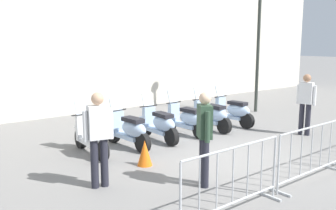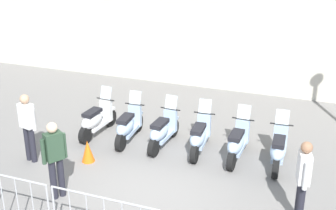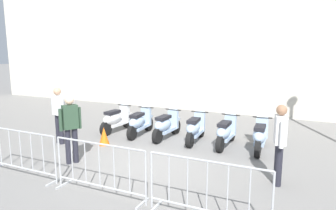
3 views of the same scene
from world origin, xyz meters
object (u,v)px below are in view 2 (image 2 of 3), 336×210
(motorcycle_0, at_px, (96,120))
(traffic_cone, at_px, (88,151))
(motorcycle_1, at_px, (128,126))
(officer_mid_plaza, at_px, (55,156))
(officer_by_barriers, at_px, (303,178))
(barrier_segment_0, at_px, (3,198))
(motorcycle_4, at_px, (237,143))
(motorcycle_5, at_px, (278,149))
(officer_near_row_end, at_px, (28,124))
(motorcycle_2, at_px, (163,131))
(motorcycle_3, at_px, (200,136))

(motorcycle_0, height_order, traffic_cone, motorcycle_0)
(motorcycle_1, relative_size, traffic_cone, 3.13)
(officer_mid_plaza, bearing_deg, officer_by_barriers, 15.74)
(barrier_segment_0, height_order, officer_by_barriers, officer_by_barriers)
(motorcycle_4, bearing_deg, barrier_segment_0, -126.93)
(motorcycle_5, height_order, officer_near_row_end, officer_near_row_end)
(officer_by_barriers, height_order, traffic_cone, officer_by_barriers)
(officer_near_row_end, bearing_deg, motorcycle_1, 50.31)
(officer_by_barriers, bearing_deg, officer_near_row_end, -176.80)
(barrier_segment_0, bearing_deg, officer_near_row_end, 120.24)
(motorcycle_0, bearing_deg, officer_by_barriers, -15.09)
(motorcycle_4, bearing_deg, motorcycle_1, -174.10)
(motorcycle_2, distance_m, motorcycle_5, 2.94)
(motorcycle_2, xyz_separation_m, traffic_cone, (-1.30, -1.48, -0.18))
(officer_near_row_end, xyz_separation_m, officer_by_barriers, (6.37, 0.36, 0.00))
(motorcycle_4, relative_size, officer_by_barriers, 1.00)
(barrier_segment_0, bearing_deg, motorcycle_2, 72.29)
(motorcycle_2, height_order, motorcycle_4, same)
(motorcycle_3, height_order, motorcycle_4, same)
(motorcycle_0, xyz_separation_m, motorcycle_2, (1.95, 0.15, 0.00))
(barrier_segment_0, bearing_deg, motorcycle_3, 61.76)
(motorcycle_2, distance_m, barrier_segment_0, 4.39)
(motorcycle_1, xyz_separation_m, barrier_segment_0, (-0.37, -4.07, 0.07))
(officer_near_row_end, relative_size, officer_by_barriers, 1.00)
(motorcycle_2, relative_size, officer_by_barriers, 1.00)
(motorcycle_0, xyz_separation_m, motorcycle_4, (3.90, 0.34, 0.00))
(motorcycle_2, relative_size, motorcycle_5, 1.00)
(motorcycle_2, bearing_deg, motorcycle_0, -175.54)
(motorcycle_2, height_order, traffic_cone, motorcycle_2)
(motorcycle_4, distance_m, motorcycle_5, 0.98)
(officer_by_barriers, bearing_deg, motorcycle_4, 134.34)
(motorcycle_1, distance_m, motorcycle_5, 3.91)
(officer_near_row_end, relative_size, officer_mid_plaza, 1.00)
(motorcycle_0, relative_size, officer_by_barriers, 1.00)
(barrier_segment_0, bearing_deg, motorcycle_1, 84.75)
(motorcycle_0, xyz_separation_m, traffic_cone, (0.65, -1.33, -0.18))
(motorcycle_0, bearing_deg, officer_mid_plaza, -71.10)
(motorcycle_5, distance_m, officer_by_barriers, 2.23)
(officer_mid_plaza, height_order, traffic_cone, officer_mid_plaza)
(motorcycle_2, bearing_deg, motorcycle_1, -173.30)
(motorcycle_1, height_order, motorcycle_4, same)
(motorcycle_2, distance_m, traffic_cone, 1.98)
(officer_near_row_end, bearing_deg, motorcycle_5, 23.10)
(motorcycle_3, relative_size, barrier_segment_0, 0.82)
(motorcycle_1, xyz_separation_m, officer_mid_plaza, (0.00, -2.93, 0.53))
(motorcycle_5, relative_size, officer_near_row_end, 1.00)
(motorcycle_1, height_order, motorcycle_5, same)
(motorcycle_0, bearing_deg, officer_near_row_end, -108.16)
(officer_near_row_end, bearing_deg, officer_by_barriers, 3.20)
(motorcycle_0, bearing_deg, barrier_segment_0, -81.33)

